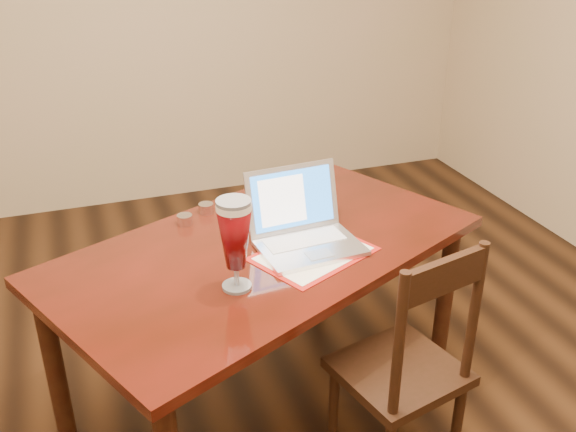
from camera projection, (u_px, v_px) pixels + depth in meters
name	position (u px, v px, depth m)	size (l,w,h in m)	color
dining_table	(265.00, 263.00, 2.38)	(1.79, 1.45, 1.05)	#470F09
dining_chair	(406.00, 369.00, 2.18)	(0.47, 0.46, 0.93)	black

